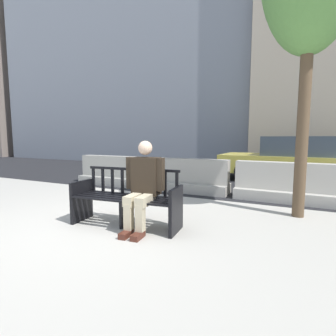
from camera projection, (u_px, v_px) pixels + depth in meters
ground_plane at (80, 229)px, 3.92m from camera, size 200.00×200.00×0.00m
street_asphalt at (223, 168)px, 11.70m from camera, size 120.00×12.00×0.01m
street_bench at (126, 201)px, 4.04m from camera, size 1.73×0.68×0.88m
seated_person at (143, 184)px, 3.84m from camera, size 0.59×0.75×1.31m
jersey_barrier_centre at (189, 178)px, 6.62m from camera, size 2.02×0.73×0.84m
jersey_barrier_left at (112, 173)px, 7.66m from camera, size 2.00×0.69×0.84m
jersey_barrier_right at (283, 185)px, 5.65m from camera, size 2.02×0.73×0.84m
car_taxi_near at (301, 159)px, 8.08m from camera, size 4.71×2.02×1.41m
building_far_left at (28, 44)px, 25.62m from camera, size 10.56×13.13×20.98m
building_centre_left at (156, 37)px, 19.81m from camera, size 15.98×12.98×17.92m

